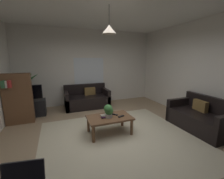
{
  "coord_description": "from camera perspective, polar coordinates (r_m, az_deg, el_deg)",
  "views": [
    {
      "loc": [
        -1.25,
        -2.96,
        1.78
      ],
      "look_at": [
        0.0,
        0.3,
        1.05
      ],
      "focal_mm": 23.78,
      "sensor_mm": 36.0,
      "label": 1
    }
  ],
  "objects": [
    {
      "name": "floor",
      "position": [
        3.68,
        1.75,
        -17.31
      ],
      "size": [
        5.23,
        5.68,
        0.02
      ],
      "primitive_type": "cube",
      "color": "#9E8466",
      "rests_on": "ground"
    },
    {
      "name": "rug",
      "position": [
        3.51,
        3.08,
        -18.58
      ],
      "size": [
        3.4,
        3.12,
        0.01
      ],
      "primitive_type": "cube",
      "color": "beige",
      "rests_on": "ground"
    },
    {
      "name": "wall_back",
      "position": [
        5.97,
        -8.94,
        8.36
      ],
      "size": [
        5.35,
        0.06,
        2.87
      ],
      "primitive_type": "cube",
      "color": "silver",
      "rests_on": "ground"
    },
    {
      "name": "wall_right",
      "position": [
        4.9,
        31.89,
        6.0
      ],
      "size": [
        0.06,
        5.68,
        2.87
      ],
      "primitive_type": "cube",
      "color": "silver",
      "rests_on": "ground"
    },
    {
      "name": "ceiling",
      "position": [
        3.4,
        2.1,
        30.68
      ],
      "size": [
        5.23,
        5.68,
        0.02
      ],
      "primitive_type": "cube",
      "color": "white"
    },
    {
      "name": "window_pane",
      "position": [
        5.95,
        -8.78,
        6.94
      ],
      "size": [
        1.17,
        0.01,
        1.04
      ],
      "primitive_type": "cube",
      "color": "white"
    },
    {
      "name": "couch_under_window",
      "position": [
        5.63,
        -9.58,
        -3.87
      ],
      "size": [
        1.59,
        0.84,
        0.82
      ],
      "color": "black",
      "rests_on": "ground"
    },
    {
      "name": "couch_right_side",
      "position": [
        4.47,
        30.83,
        -9.59
      ],
      "size": [
        0.84,
        1.49,
        0.82
      ],
      "rotation": [
        0.0,
        0.0,
        -1.57
      ],
      "color": "black",
      "rests_on": "ground"
    },
    {
      "name": "coffee_table",
      "position": [
        3.62,
        -0.97,
        -11.41
      ],
      "size": [
        1.04,
        0.64,
        0.42
      ],
      "color": "brown",
      "rests_on": "ground"
    },
    {
      "name": "book_on_table_0",
      "position": [
        3.55,
        -3.1,
        -10.57
      ],
      "size": [
        0.15,
        0.11,
        0.02
      ],
      "primitive_type": "cube",
      "rotation": [
        0.0,
        0.0,
        -0.12
      ],
      "color": "black",
      "rests_on": "coffee_table"
    },
    {
      "name": "book_on_table_1",
      "position": [
        3.53,
        -3.14,
        -10.3
      ],
      "size": [
        0.14,
        0.1,
        0.02
      ],
      "primitive_type": "cube",
      "rotation": [
        0.0,
        0.0,
        0.12
      ],
      "color": "#72387F",
      "rests_on": "coffee_table"
    },
    {
      "name": "book_on_table_2",
      "position": [
        3.53,
        -3.21,
        -9.87
      ],
      "size": [
        0.15,
        0.12,
        0.02
      ],
      "primitive_type": "cube",
      "rotation": [
        0.0,
        0.0,
        0.11
      ],
      "color": "beige",
      "rests_on": "coffee_table"
    },
    {
      "name": "remote_on_table_0",
      "position": [
        3.6,
        3.53,
        -10.24
      ],
      "size": [
        0.17,
        0.1,
        0.02
      ],
      "primitive_type": "cube",
      "rotation": [
        0.0,
        0.0,
        1.92
      ],
      "color": "black",
      "rests_on": "coffee_table"
    },
    {
      "name": "remote_on_table_1",
      "position": [
        3.7,
        1.06,
        -9.58
      ],
      "size": [
        0.14,
        0.16,
        0.02
      ],
      "primitive_type": "cube",
      "rotation": [
        0.0,
        0.0,
        0.68
      ],
      "color": "black",
      "rests_on": "coffee_table"
    },
    {
      "name": "potted_plant_on_table",
      "position": [
        3.52,
        -1.34,
        -8.12
      ],
      "size": [
        0.23,
        0.21,
        0.31
      ],
      "color": "beige",
      "rests_on": "coffee_table"
    },
    {
      "name": "tv_stand",
      "position": [
        5.34,
        -28.92,
        -6.36
      ],
      "size": [
        0.9,
        0.44,
        0.5
      ],
      "primitive_type": "cube",
      "color": "black",
      "rests_on": "ground"
    },
    {
      "name": "tv",
      "position": [
        5.2,
        -29.5,
        -1.18
      ],
      "size": [
        0.78,
        0.16,
        0.49
      ],
      "color": "black",
      "rests_on": "tv_stand"
    },
    {
      "name": "potted_palm_corner",
      "position": [
        5.73,
        -29.45,
        -1.78
      ],
      "size": [
        0.8,
        0.77,
        1.38
      ],
      "color": "#4C4C51",
      "rests_on": "ground"
    },
    {
      "name": "bookshelf_corner",
      "position": [
        4.78,
        -32.43,
        -2.98
      ],
      "size": [
        0.7,
        0.31,
        1.4
      ],
      "color": "brown",
      "rests_on": "ground"
    },
    {
      "name": "pendant_lamp",
      "position": [
        3.38,
        -1.1,
        22.15
      ],
      "size": [
        0.31,
        0.31,
        0.58
      ],
      "color": "black"
    }
  ]
}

